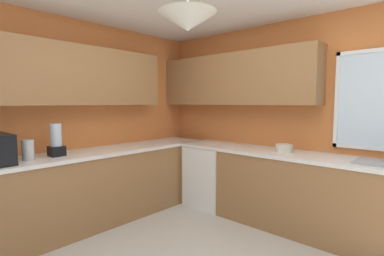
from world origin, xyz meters
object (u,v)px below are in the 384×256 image
(kettle, at_px, (28,150))
(blender_appliance, at_px, (56,141))
(dishwasher, at_px, (211,176))
(bowl, at_px, (284,148))

(kettle, xyz_separation_m, blender_appliance, (-0.02, 0.29, 0.06))
(blender_appliance, bearing_deg, dishwasher, 70.84)
(kettle, bearing_deg, blender_appliance, 93.91)
(dishwasher, height_order, kettle, kettle)
(kettle, xyz_separation_m, bowl, (1.71, 2.22, -0.06))
(dishwasher, height_order, blender_appliance, blender_appliance)
(kettle, relative_size, bowl, 1.07)
(kettle, height_order, bowl, kettle)
(dishwasher, bearing_deg, kettle, -106.28)
(bowl, bearing_deg, kettle, -127.61)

